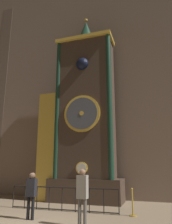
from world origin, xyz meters
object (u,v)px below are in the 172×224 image
Objects in this scene: clock_tower at (81,118)px; stanchion_post at (133,207)px; visitor_far at (82,191)px; visitor_near at (31,191)px.

stanchion_post is (3.00, -2.47, -4.17)m from clock_tower.
stanchion_post is at bearing -39.51° from clock_tower.
clock_tower is at bearing 140.49° from stanchion_post.
visitor_far is at bearing -123.34° from stanchion_post.
stanchion_post is (1.35, 2.05, -0.73)m from visitor_far.
visitor_far is 1.72× the size of stanchion_post.
visitor_far is at bearing -11.61° from visitor_near.
clock_tower is 5.91m from visitor_far.
clock_tower reaches higher than visitor_far.
clock_tower is at bearing 114.16° from visitor_far.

